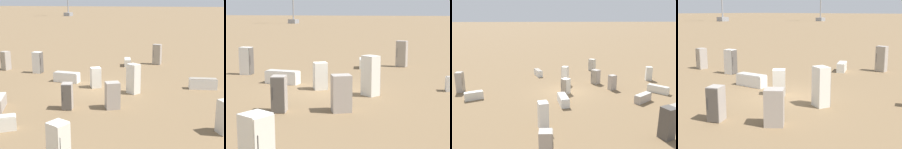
# 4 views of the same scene
# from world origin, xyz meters

# --- Properties ---
(ground_plane) EXTENTS (1000.00, 1000.00, 0.00)m
(ground_plane) POSITION_xyz_m (0.00, 0.00, 0.00)
(ground_plane) COLOR brown
(power_pylon_0) EXTENTS (9.09, 3.12, 25.97)m
(power_pylon_0) POSITION_xyz_m (-105.60, -68.11, 8.08)
(power_pylon_0) COLOR gray
(power_pylon_0) RESTS_ON ground_plane
(discarded_fridge_0) EXTENTS (0.72, 0.84, 1.78)m
(discarded_fridge_0) POSITION_xyz_m (-2.18, -6.92, 0.89)
(discarded_fridge_0) COLOR white
(discarded_fridge_0) RESTS_ON ground_plane
(discarded_fridge_2) EXTENTS (1.02, 1.03, 1.50)m
(discarded_fridge_2) POSITION_xyz_m (3.57, 2.51, 0.75)
(discarded_fridge_2) COLOR #A89E93
(discarded_fridge_2) RESTS_ON ground_plane
(discarded_fridge_4) EXTENTS (0.71, 0.63, 1.63)m
(discarded_fridge_4) POSITION_xyz_m (-2.09, -10.29, 0.82)
(discarded_fridge_4) COLOR #A89E93
(discarded_fridge_4) RESTS_ON ground_plane
(discarded_fridge_6) EXTENTS (0.86, 1.98, 0.74)m
(discarded_fridge_6) POSITION_xyz_m (-0.51, -3.03, 0.37)
(discarded_fridge_6) COLOR white
(discarded_fridge_6) RESTS_ON ground_plane
(discarded_fridge_7) EXTENTS (0.83, 0.76, 1.47)m
(discarded_fridge_7) POSITION_xyz_m (4.68, 0.27, 0.73)
(discarded_fridge_7) COLOR #A89E93
(discarded_fridge_7) RESTS_ON ground_plane
(discarded_fridge_9) EXTENTS (1.63, 1.10, 0.70)m
(discarded_fridge_9) POSITION_xyz_m (-8.10, -1.13, 0.35)
(discarded_fridge_9) COLOR silver
(discarded_fridge_9) RESTS_ON ground_plane
(discarded_fridge_11) EXTENTS (0.92, 0.92, 1.42)m
(discarded_fridge_11) POSITION_xyz_m (-0.00, -0.35, 0.71)
(discarded_fridge_11) COLOR silver
(discarded_fridge_11) RESTS_ON ground_plane
(discarded_fridge_12) EXTENTS (0.87, 0.91, 1.94)m
(discarded_fridge_12) POSITION_xyz_m (0.26, 2.54, 0.97)
(discarded_fridge_12) COLOR silver
(discarded_fridge_12) RESTS_ON ground_plane
(discarded_fridge_14) EXTENTS (0.63, 0.76, 1.92)m
(discarded_fridge_14) POSITION_xyz_m (-9.97, 1.17, 0.96)
(discarded_fridge_14) COLOR #A89E93
(discarded_fridge_14) RESTS_ON ground_plane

